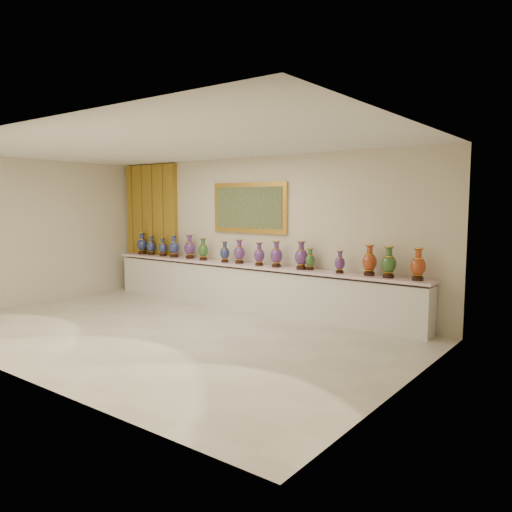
% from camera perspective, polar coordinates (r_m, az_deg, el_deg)
% --- Properties ---
extents(ground, '(8.00, 8.00, 0.00)m').
position_cam_1_polar(ground, '(8.35, -10.47, -8.60)').
color(ground, beige).
rests_on(ground, ground).
extents(room, '(8.00, 8.00, 8.00)m').
position_cam_1_polar(room, '(11.64, -10.30, 3.44)').
color(room, beige).
rests_on(room, ground).
extents(counter, '(7.28, 0.48, 0.90)m').
position_cam_1_polar(counter, '(9.90, -0.77, -3.60)').
color(counter, white).
rests_on(counter, ground).
extents(vase_0, '(0.24, 0.24, 0.51)m').
position_cam_1_polar(vase_0, '(12.03, -12.89, 1.31)').
color(vase_0, black).
rests_on(vase_0, counter).
extents(vase_1, '(0.26, 0.26, 0.45)m').
position_cam_1_polar(vase_1, '(11.80, -11.91, 1.10)').
color(vase_1, black).
rests_on(vase_1, counter).
extents(vase_2, '(0.24, 0.24, 0.42)m').
position_cam_1_polar(vase_2, '(11.47, -10.63, 0.93)').
color(vase_2, black).
rests_on(vase_2, counter).
extents(vase_3, '(0.25, 0.25, 0.50)m').
position_cam_1_polar(vase_3, '(11.18, -9.36, 1.00)').
color(vase_3, black).
rests_on(vase_3, counter).
extents(vase_4, '(0.32, 0.32, 0.52)m').
position_cam_1_polar(vase_4, '(10.89, -7.59, 0.94)').
color(vase_4, black).
rests_on(vase_4, counter).
extents(vase_5, '(0.22, 0.22, 0.47)m').
position_cam_1_polar(vase_5, '(10.54, -6.06, 0.66)').
color(vase_5, black).
rests_on(vase_5, counter).
extents(vase_6, '(0.23, 0.23, 0.43)m').
position_cam_1_polar(vase_6, '(10.13, -3.59, 0.36)').
color(vase_6, black).
rests_on(vase_6, counter).
extents(vase_7, '(0.26, 0.26, 0.48)m').
position_cam_1_polar(vase_7, '(9.93, -1.91, 0.38)').
color(vase_7, black).
rests_on(vase_7, counter).
extents(vase_8, '(0.27, 0.27, 0.45)m').
position_cam_1_polar(vase_8, '(9.59, 0.37, 0.10)').
color(vase_8, black).
rests_on(vase_8, counter).
extents(vase_9, '(0.30, 0.30, 0.49)m').
position_cam_1_polar(vase_9, '(9.37, 2.35, 0.07)').
color(vase_9, black).
rests_on(vase_9, counter).
extents(vase_10, '(0.27, 0.27, 0.52)m').
position_cam_1_polar(vase_10, '(9.08, 5.20, -0.08)').
color(vase_10, black).
rests_on(vase_10, counter).
extents(vase_11, '(0.20, 0.20, 0.39)m').
position_cam_1_polar(vase_11, '(9.02, 6.20, -0.48)').
color(vase_11, black).
rests_on(vase_11, counter).
extents(vase_12, '(0.24, 0.24, 0.39)m').
position_cam_1_polar(vase_12, '(8.69, 9.55, -0.79)').
color(vase_12, black).
rests_on(vase_12, counter).
extents(vase_13, '(0.32, 0.32, 0.52)m').
position_cam_1_polar(vase_13, '(8.50, 12.84, -0.63)').
color(vase_13, black).
rests_on(vase_13, counter).
extents(vase_14, '(0.28, 0.28, 0.51)m').
position_cam_1_polar(vase_14, '(8.32, 14.94, -0.84)').
color(vase_14, black).
rests_on(vase_14, counter).
extents(vase_15, '(0.28, 0.28, 0.51)m').
position_cam_1_polar(vase_15, '(8.16, 18.03, -1.07)').
color(vase_15, black).
rests_on(vase_15, counter).
extents(label_card, '(0.10, 0.06, 0.00)m').
position_cam_1_polar(label_card, '(10.82, -8.20, -0.33)').
color(label_card, white).
rests_on(label_card, counter).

